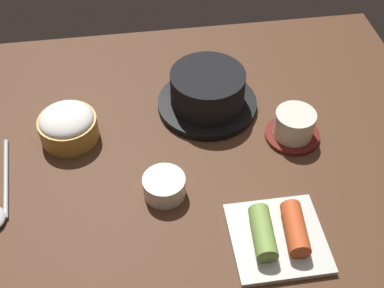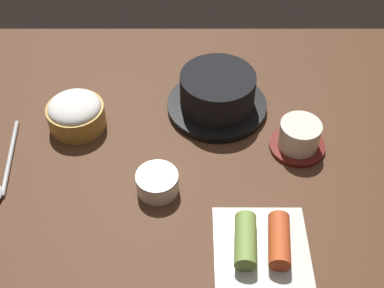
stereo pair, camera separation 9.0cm
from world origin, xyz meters
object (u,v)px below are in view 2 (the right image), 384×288
object	(u,v)px
kimchi_plate	(262,244)
tea_cup_with_saucer	(299,136)
stone_pot	(217,94)
rice_bowl	(76,113)
banchan_cup_center	(157,182)

from	to	relation	value
kimchi_plate	tea_cup_with_saucer	bearing A→B (deg)	68.40
stone_pot	kimchi_plate	size ratio (longest dim) A/B	1.34
rice_bowl	kimchi_plate	bearing A→B (deg)	-40.35
stone_pot	tea_cup_with_saucer	distance (cm)	17.72
tea_cup_with_saucer	kimchi_plate	bearing A→B (deg)	-111.60
stone_pot	tea_cup_with_saucer	world-z (taller)	stone_pot
stone_pot	kimchi_plate	distance (cm)	32.69
tea_cup_with_saucer	banchan_cup_center	distance (cm)	26.93
rice_bowl	tea_cup_with_saucer	xyz separation A→B (cm)	(40.94, -5.74, -0.44)
tea_cup_with_saucer	banchan_cup_center	xyz separation A→B (cm)	(-25.00, -9.96, -0.74)
stone_pot	kimchi_plate	xyz separation A→B (cm)	(5.73, -32.10, -2.28)
rice_bowl	banchan_cup_center	size ratio (longest dim) A/B	1.51
stone_pot	rice_bowl	bearing A→B (deg)	-170.13
tea_cup_with_saucer	banchan_cup_center	size ratio (longest dim) A/B	1.42
stone_pot	kimchi_plate	bearing A→B (deg)	-79.89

